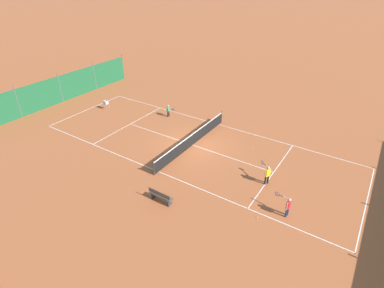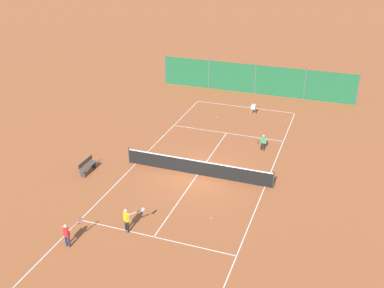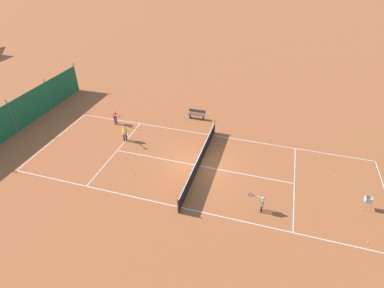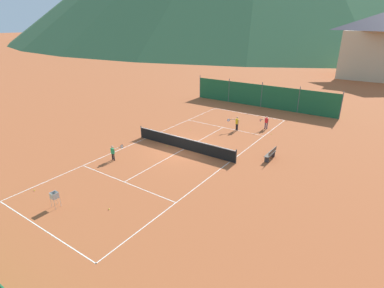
{
  "view_description": "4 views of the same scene",
  "coord_description": "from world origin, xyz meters",
  "views": [
    {
      "loc": [
        16.31,
        10.68,
        11.67
      ],
      "look_at": [
        1.18,
        0.73,
        0.91
      ],
      "focal_mm": 28.0,
      "sensor_mm": 36.0,
      "label": 1
    },
    {
      "loc": [
        -7.64,
        22.19,
        13.46
      ],
      "look_at": [
        1.02,
        -1.85,
        1.03
      ],
      "focal_mm": 42.0,
      "sensor_mm": 36.0,
      "label": 2
    },
    {
      "loc": [
        -15.81,
        -4.2,
        13.13
      ],
      "look_at": [
        0.9,
        0.81,
        1.11
      ],
      "focal_mm": 28.0,
      "sensor_mm": 36.0,
      "label": 3
    },
    {
      "loc": [
        12.87,
        -17.58,
        9.32
      ],
      "look_at": [
        1.2,
        -0.61,
        0.91
      ],
      "focal_mm": 28.0,
      "sensor_mm": 36.0,
      "label": 4
    }
  ],
  "objects": [
    {
      "name": "tennis_ball_far_corner",
      "position": [
        -1.46,
        -0.31,
        0.03
      ],
      "size": [
        0.07,
        0.07,
        0.07
      ],
      "primitive_type": "sphere",
      "color": "#CCE033",
      "rests_on": "ground"
    },
    {
      "name": "windscreen_fence_far",
      "position": [
        -0.0,
        15.5,
        1.31
      ],
      "size": [
        17.28,
        0.08,
        2.9
      ],
      "color": "#1E6038",
      "rests_on": "ground"
    },
    {
      "name": "tennis_ball_alley_right",
      "position": [
        4.5,
        7.13,
        0.03
      ],
      "size": [
        0.07,
        0.07,
        0.07
      ],
      "primitive_type": "sphere",
      "color": "#CCE033",
      "rests_on": "ground"
    },
    {
      "name": "tennis_ball_by_net_right",
      "position": [
        -3.64,
        -10.17,
        0.03
      ],
      "size": [
        0.07,
        0.07,
        0.07
      ],
      "primitive_type": "sphere",
      "color": "#CCE033",
      "rests_on": "ground"
    },
    {
      "name": "tennis_ball_mid_court",
      "position": [
        -2.16,
        4.0,
        0.03
      ],
      "size": [
        0.07,
        0.07,
        0.07
      ],
      "primitive_type": "sphere",
      "color": "#CCE033",
      "rests_on": "ground"
    },
    {
      "name": "player_far_baseline",
      "position": [
        3.47,
        8.33,
        0.72
      ],
      "size": [
        0.55,
        0.99,
        1.23
      ],
      "color": "#23284C",
      "rests_on": "ground"
    },
    {
      "name": "tennis_ball_near_corner",
      "position": [
        1.55,
        -8.97,
        0.03
      ],
      "size": [
        0.07,
        0.07,
        0.07
      ],
      "primitive_type": "sphere",
      "color": "#CCE033",
      "rests_on": "ground"
    },
    {
      "name": "player_near_service",
      "position": [
        1.38,
        6.39,
        0.75
      ],
      "size": [
        0.87,
        0.87,
        1.29
      ],
      "color": "black",
      "rests_on": "ground"
    },
    {
      "name": "courtside_bench",
      "position": [
        6.34,
        2.0,
        0.45
      ],
      "size": [
        0.36,
        1.5,
        0.84
      ],
      "color": "#51473D",
      "rests_on": "ground"
    },
    {
      "name": "tennis_net",
      "position": [
        0.0,
        0.0,
        0.5
      ],
      "size": [
        9.18,
        0.08,
        1.06
      ],
      "color": "#2D2D2D",
      "rests_on": "ground"
    },
    {
      "name": "player_near_baseline",
      "position": [
        -3.0,
        -4.52,
        0.66
      ],
      "size": [
        0.4,
        0.95,
        1.13
      ],
      "color": "black",
      "rests_on": "ground"
    },
    {
      "name": "court_line_markings",
      "position": [
        0.0,
        0.0,
        0.0
      ],
      "size": [
        8.25,
        23.85,
        0.01
      ],
      "color": "white",
      "rests_on": "ground"
    },
    {
      "name": "ground_plane",
      "position": [
        0.0,
        0.0,
        0.0
      ],
      "size": [
        600.0,
        600.0,
        0.0
      ],
      "primitive_type": "plane",
      "color": "#A8542D"
    },
    {
      "name": "ball_hopper",
      "position": [
        -1.03,
        -10.4,
        0.65
      ],
      "size": [
        0.36,
        0.36,
        0.89
      ],
      "color": "#B7B7BC",
      "rests_on": "ground"
    }
  ]
}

